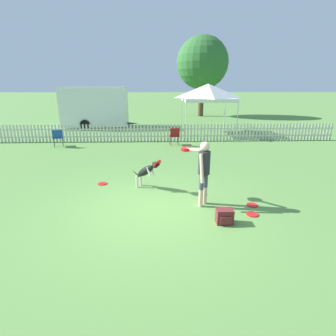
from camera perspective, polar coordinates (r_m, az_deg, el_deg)
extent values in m
plane|color=#5B8C42|center=(6.38, -3.03, -8.82)|extent=(240.00, 240.00, 0.00)
cylinder|color=beige|center=(6.45, 7.13, -6.47)|extent=(0.11, 0.11, 0.45)
cylinder|color=#474C5B|center=(6.30, 7.27, -3.09)|extent=(0.12, 0.12, 0.37)
cylinder|color=beige|center=(6.61, 7.99, -5.89)|extent=(0.11, 0.11, 0.45)
cylinder|color=#474C5B|center=(6.46, 8.14, -2.58)|extent=(0.12, 0.12, 0.37)
cylinder|color=#26262D|center=(6.23, 7.88, 1.15)|extent=(0.39, 0.39, 0.56)
sphere|color=beige|center=(6.14, 8.04, 4.65)|extent=(0.22, 0.22, 0.22)
cylinder|color=beige|center=(6.06, 7.35, -0.12)|extent=(0.13, 0.21, 0.68)
cylinder|color=beige|center=(6.51, 6.25, 3.90)|extent=(0.54, 0.53, 0.14)
cylinder|color=red|center=(6.72, 3.92, 3.89)|extent=(0.27, 0.27, 0.02)
cylinder|color=red|center=(6.71, 3.93, 4.11)|extent=(0.27, 0.27, 0.02)
cylinder|color=red|center=(6.71, 3.93, 4.33)|extent=(0.27, 0.27, 0.02)
ellipsoid|color=black|center=(7.42, -4.93, -0.63)|extent=(0.67, 0.60, 0.54)
ellipsoid|color=silver|center=(7.43, -4.92, -0.94)|extent=(0.35, 0.32, 0.27)
sphere|color=black|center=(7.13, -2.81, 0.65)|extent=(0.17, 0.17, 0.17)
cone|color=black|center=(7.07, -2.36, 0.93)|extent=(0.18, 0.17, 0.15)
cylinder|color=red|center=(7.07, -2.36, 0.93)|extent=(0.30, 0.32, 0.24)
cone|color=black|center=(7.16, -2.72, 1.32)|extent=(0.05, 0.05, 0.08)
cone|color=black|center=(7.09, -3.25, 1.13)|extent=(0.05, 0.05, 0.08)
cylinder|color=silver|center=(7.77, -5.96, -2.58)|extent=(0.06, 0.06, 0.35)
cylinder|color=silver|center=(7.65, -6.80, -2.93)|extent=(0.06, 0.06, 0.35)
cylinder|color=silver|center=(7.35, -3.43, -0.54)|extent=(0.16, 0.14, 0.27)
cylinder|color=silver|center=(7.24, -4.20, -0.84)|extent=(0.16, 0.14, 0.27)
cone|color=black|center=(7.72, -7.08, -1.11)|extent=(0.27, 0.23, 0.21)
cylinder|color=red|center=(6.85, 17.85, -7.69)|extent=(0.27, 0.27, 0.02)
cylinder|color=red|center=(6.39, 17.88, -9.57)|extent=(0.27, 0.27, 0.02)
cylinder|color=red|center=(8.13, -14.09, -3.33)|extent=(0.27, 0.27, 0.02)
cube|color=maroon|center=(5.82, 12.19, -10.21)|extent=(0.35, 0.24, 0.32)
cube|color=maroon|center=(5.71, 12.52, -11.15)|extent=(0.25, 0.04, 0.16)
cube|color=beige|center=(13.97, -2.58, 6.94)|extent=(19.07, 0.04, 0.06)
cube|color=beige|center=(13.91, -2.60, 8.49)|extent=(19.07, 0.04, 0.06)
cube|color=beige|center=(16.15, -32.61, 6.31)|extent=(0.09, 0.02, 0.91)
cube|color=beige|center=(16.06, -32.06, 6.35)|extent=(0.09, 0.02, 0.91)
cube|color=beige|center=(15.98, -31.51, 6.39)|extent=(0.09, 0.02, 0.91)
cube|color=beige|center=(15.89, -30.95, 6.43)|extent=(0.09, 0.02, 0.91)
cube|color=beige|center=(15.81, -30.39, 6.47)|extent=(0.09, 0.02, 0.91)
cube|color=beige|center=(15.73, -29.82, 6.51)|extent=(0.09, 0.02, 0.91)
cube|color=beige|center=(15.64, -29.24, 6.55)|extent=(0.09, 0.02, 0.91)
cube|color=beige|center=(15.57, -28.66, 6.59)|extent=(0.09, 0.02, 0.91)
cube|color=beige|center=(15.49, -28.08, 6.63)|extent=(0.09, 0.02, 0.91)
cube|color=beige|center=(15.41, -27.48, 6.67)|extent=(0.09, 0.02, 0.91)
cube|color=beige|center=(15.34, -26.88, 6.71)|extent=(0.09, 0.02, 0.91)
cube|color=beige|center=(15.26, -26.28, 6.75)|extent=(0.09, 0.02, 0.91)
cube|color=beige|center=(15.19, -25.67, 6.79)|extent=(0.09, 0.02, 0.91)
cube|color=beige|center=(15.12, -25.05, 6.83)|extent=(0.09, 0.02, 0.91)
cube|color=beige|center=(15.06, -24.43, 6.87)|extent=(0.09, 0.02, 0.91)
cube|color=beige|center=(14.99, -23.80, 6.91)|extent=(0.09, 0.02, 0.91)
cube|color=beige|center=(14.93, -23.17, 6.94)|extent=(0.09, 0.02, 0.91)
cube|color=beige|center=(14.86, -22.53, 6.98)|extent=(0.09, 0.02, 0.91)
cube|color=beige|center=(14.80, -21.88, 7.02)|extent=(0.09, 0.02, 0.91)
cube|color=beige|center=(14.75, -21.23, 7.05)|extent=(0.09, 0.02, 0.91)
cube|color=beige|center=(14.69, -20.58, 7.09)|extent=(0.09, 0.02, 0.91)
cube|color=beige|center=(14.63, -19.92, 7.12)|extent=(0.09, 0.02, 0.91)
cube|color=beige|center=(14.58, -19.25, 7.16)|extent=(0.09, 0.02, 0.91)
cube|color=beige|center=(14.53, -18.58, 7.19)|extent=(0.09, 0.02, 0.91)
cube|color=beige|center=(14.48, -17.91, 7.22)|extent=(0.09, 0.02, 0.91)
cube|color=beige|center=(14.44, -17.23, 7.25)|extent=(0.09, 0.02, 0.91)
cube|color=beige|center=(14.39, -16.54, 7.28)|extent=(0.09, 0.02, 0.91)
cube|color=beige|center=(14.35, -15.86, 7.31)|extent=(0.09, 0.02, 0.91)
cube|color=beige|center=(14.31, -15.16, 7.34)|extent=(0.09, 0.02, 0.91)
cube|color=beige|center=(14.27, -14.47, 7.37)|extent=(0.09, 0.02, 0.91)
cube|color=beige|center=(14.23, -13.77, 7.40)|extent=(0.09, 0.02, 0.91)
cube|color=beige|center=(14.20, -13.07, 7.42)|extent=(0.09, 0.02, 0.91)
cube|color=beige|center=(14.17, -12.36, 7.45)|extent=(0.09, 0.02, 0.91)
cube|color=beige|center=(14.14, -11.65, 7.47)|extent=(0.09, 0.02, 0.91)
cube|color=beige|center=(14.11, -10.94, 7.49)|extent=(0.09, 0.02, 0.91)
cube|color=beige|center=(14.08, -10.22, 7.51)|extent=(0.09, 0.02, 0.91)
cube|color=beige|center=(14.06, -9.50, 7.53)|extent=(0.09, 0.02, 0.91)
cube|color=beige|center=(14.04, -8.78, 7.55)|extent=(0.09, 0.02, 0.91)
cube|color=beige|center=(14.02, -8.06, 7.57)|extent=(0.09, 0.02, 0.91)
cube|color=beige|center=(14.00, -7.33, 7.59)|extent=(0.09, 0.02, 0.91)
cube|color=beige|center=(13.98, -6.61, 7.61)|extent=(0.09, 0.02, 0.91)
cube|color=beige|center=(13.97, -5.88, 7.62)|extent=(0.09, 0.02, 0.91)
cube|color=beige|center=(13.96, -5.15, 7.63)|extent=(0.09, 0.02, 0.91)
cube|color=beige|center=(13.95, -4.42, 7.65)|extent=(0.09, 0.02, 0.91)
cube|color=beige|center=(13.95, -3.69, 7.66)|extent=(0.09, 0.02, 0.91)
cube|color=beige|center=(13.94, -2.96, 7.67)|extent=(0.09, 0.02, 0.91)
cube|color=beige|center=(13.94, -2.22, 7.68)|extent=(0.09, 0.02, 0.91)
cube|color=beige|center=(13.94, -1.49, 7.69)|extent=(0.09, 0.02, 0.91)
cube|color=beige|center=(13.94, -0.76, 7.69)|extent=(0.09, 0.02, 0.91)
cube|color=beige|center=(13.95, -0.03, 7.70)|extent=(0.09, 0.02, 0.91)
cube|color=beige|center=(13.96, 0.70, 7.70)|extent=(0.09, 0.02, 0.91)
cube|color=beige|center=(13.97, 1.43, 7.70)|extent=(0.09, 0.02, 0.91)
cube|color=beige|center=(13.98, 2.16, 7.70)|extent=(0.09, 0.02, 0.91)
cube|color=beige|center=(13.99, 2.89, 7.71)|extent=(0.09, 0.02, 0.91)
cube|color=beige|center=(14.01, 3.61, 7.70)|extent=(0.09, 0.02, 0.91)
cube|color=beige|center=(14.03, 4.34, 7.70)|extent=(0.09, 0.02, 0.91)
cube|color=beige|center=(14.05, 5.06, 7.70)|extent=(0.09, 0.02, 0.91)
cube|color=beige|center=(14.07, 5.78, 7.69)|extent=(0.09, 0.02, 0.91)
cube|color=beige|center=(14.10, 6.50, 7.69)|extent=(0.09, 0.02, 0.91)
cube|color=beige|center=(14.12, 7.21, 7.68)|extent=(0.09, 0.02, 0.91)
cube|color=beige|center=(14.15, 7.92, 7.67)|extent=(0.09, 0.02, 0.91)
cube|color=beige|center=(14.18, 8.63, 7.66)|extent=(0.09, 0.02, 0.91)
cube|color=beige|center=(14.22, 9.34, 7.65)|extent=(0.09, 0.02, 0.91)
cube|color=beige|center=(14.25, 10.04, 7.64)|extent=(0.09, 0.02, 0.91)
cube|color=beige|center=(14.29, 10.74, 7.63)|extent=(0.09, 0.02, 0.91)
cube|color=beige|center=(14.33, 11.43, 7.62)|extent=(0.09, 0.02, 0.91)
cube|color=beige|center=(14.37, 12.12, 7.60)|extent=(0.09, 0.02, 0.91)
cube|color=beige|center=(14.42, 12.81, 7.59)|extent=(0.09, 0.02, 0.91)
cube|color=beige|center=(14.46, 13.49, 7.57)|extent=(0.09, 0.02, 0.91)
cube|color=beige|center=(14.51, 14.17, 7.55)|extent=(0.09, 0.02, 0.91)
cube|color=beige|center=(14.56, 14.84, 7.53)|extent=(0.09, 0.02, 0.91)
cube|color=beige|center=(14.61, 15.51, 7.51)|extent=(0.09, 0.02, 0.91)
cube|color=beige|center=(14.67, 16.17, 7.49)|extent=(0.09, 0.02, 0.91)
cube|color=beige|center=(14.72, 16.83, 7.47)|extent=(0.09, 0.02, 0.91)
cube|color=beige|center=(14.78, 17.49, 7.45)|extent=(0.09, 0.02, 0.91)
cube|color=beige|center=(14.84, 18.13, 7.43)|extent=(0.09, 0.02, 0.91)
cube|color=beige|center=(14.90, 18.78, 7.40)|extent=(0.09, 0.02, 0.91)
cube|color=beige|center=(14.96, 19.41, 7.38)|extent=(0.09, 0.02, 0.91)
cube|color=beige|center=(15.03, 20.05, 7.36)|extent=(0.09, 0.02, 0.91)
cube|color=beige|center=(15.09, 20.67, 7.33)|extent=(0.09, 0.02, 0.91)
cube|color=beige|center=(15.16, 21.29, 7.30)|extent=(0.09, 0.02, 0.91)
cube|color=beige|center=(15.23, 21.91, 7.28)|extent=(0.09, 0.02, 0.91)
cube|color=beige|center=(15.31, 22.52, 7.25)|extent=(0.09, 0.02, 0.91)
cube|color=beige|center=(15.38, 23.12, 7.22)|extent=(0.09, 0.02, 0.91)
cube|color=beige|center=(15.45, 23.72, 7.20)|extent=(0.09, 0.02, 0.91)
cube|color=beige|center=(15.53, 24.31, 7.17)|extent=(0.09, 0.02, 0.91)
cube|color=beige|center=(15.61, 24.89, 7.14)|extent=(0.09, 0.02, 0.91)
cube|color=beige|center=(15.69, 25.47, 7.11)|extent=(0.09, 0.02, 0.91)
cube|color=beige|center=(15.77, 26.05, 7.08)|extent=(0.09, 0.02, 0.91)
cube|color=beige|center=(15.86, 26.61, 7.05)|extent=(0.09, 0.02, 0.91)
cube|color=beige|center=(15.94, 27.18, 7.02)|extent=(0.09, 0.02, 0.91)
cube|color=beige|center=(16.03, 27.73, 6.99)|extent=(0.09, 0.02, 0.91)
cube|color=beige|center=(16.11, 28.28, 6.95)|extent=(0.09, 0.02, 0.91)
cube|color=beige|center=(16.20, 28.82, 6.92)|extent=(0.09, 0.02, 0.91)
cube|color=beige|center=(16.29, 29.36, 6.89)|extent=(0.09, 0.02, 0.91)
cube|color=beige|center=(16.39, 29.89, 6.86)|extent=(0.09, 0.02, 0.91)
cube|color=beige|center=(16.48, 30.42, 6.83)|extent=(0.09, 0.02, 0.91)
cube|color=beige|center=(16.58, 30.94, 6.79)|extent=(0.09, 0.02, 0.91)
cube|color=beige|center=(16.67, 31.45, 6.76)|extent=(0.09, 0.02, 0.91)
cube|color=beige|center=(16.77, 31.95, 6.73)|extent=(0.09, 0.02, 0.91)
cylinder|color=#333338|center=(13.31, 2.05, 6.20)|extent=(0.02, 0.02, 0.45)
cylinder|color=#333338|center=(13.25, 0.38, 6.15)|extent=(0.02, 0.02, 0.45)
cylinder|color=#333338|center=(12.94, 2.35, 5.86)|extent=(0.02, 0.02, 0.45)
cylinder|color=#333338|center=(12.87, 0.64, 5.82)|extent=(0.02, 0.02, 0.45)
cube|color=maroon|center=(13.05, 1.36, 6.97)|extent=(0.50, 0.50, 0.03)
cube|color=maroon|center=(12.81, 1.52, 7.74)|extent=(0.46, 0.14, 0.43)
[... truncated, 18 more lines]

